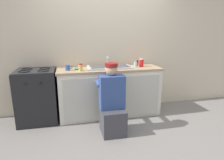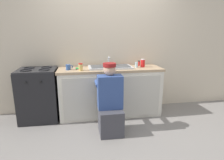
% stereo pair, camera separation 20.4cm
% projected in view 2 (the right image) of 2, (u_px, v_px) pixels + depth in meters
% --- Properties ---
extents(ground_plane, '(12.00, 12.00, 0.00)m').
position_uv_depth(ground_plane, '(113.00, 120.00, 3.41)').
color(ground_plane, gray).
extents(back_wall, '(6.00, 0.10, 2.50)m').
position_uv_depth(back_wall, '(107.00, 48.00, 3.73)').
color(back_wall, beige).
rests_on(back_wall, ground_plane).
extents(counter_cabinet, '(1.87, 0.62, 0.87)m').
position_uv_depth(counter_cabinet, '(110.00, 93.00, 3.58)').
color(counter_cabinet, silver).
rests_on(counter_cabinet, ground_plane).
extents(countertop, '(1.91, 0.62, 0.04)m').
position_uv_depth(countertop, '(110.00, 69.00, 3.48)').
color(countertop, tan).
rests_on(countertop, counter_cabinet).
extents(sink_double_basin, '(0.80, 0.44, 0.19)m').
position_uv_depth(sink_double_basin, '(110.00, 67.00, 3.47)').
color(sink_double_basin, silver).
rests_on(sink_double_basin, countertop).
extents(stove_range, '(0.66, 0.62, 0.95)m').
position_uv_depth(stove_range, '(39.00, 94.00, 3.37)').
color(stove_range, black).
rests_on(stove_range, ground_plane).
extents(plumber_person, '(0.42, 0.61, 1.10)m').
position_uv_depth(plumber_person, '(110.00, 105.00, 2.91)').
color(plumber_person, '#3F3F47').
rests_on(plumber_person, ground_plane).
extents(condiment_jar, '(0.07, 0.07, 0.13)m').
position_uv_depth(condiment_jar, '(81.00, 67.00, 3.21)').
color(condiment_jar, '#DBB760').
rests_on(condiment_jar, countertop).
extents(soda_cup_red, '(0.08, 0.08, 0.15)m').
position_uv_depth(soda_cup_red, '(143.00, 63.00, 3.55)').
color(soda_cup_red, red).
rests_on(soda_cup_red, countertop).
extents(coffee_mug, '(0.13, 0.08, 0.09)m').
position_uv_depth(coffee_mug, '(68.00, 67.00, 3.28)').
color(coffee_mug, '#335699').
rests_on(coffee_mug, countertop).
extents(water_glass, '(0.06, 0.06, 0.10)m').
position_uv_depth(water_glass, '(137.00, 65.00, 3.52)').
color(water_glass, '#ADC6CC').
rests_on(water_glass, countertop).
extents(spice_bottle_red, '(0.04, 0.04, 0.10)m').
position_uv_depth(spice_bottle_red, '(139.00, 63.00, 3.68)').
color(spice_bottle_red, red).
rests_on(spice_bottle_red, countertop).
extents(cell_phone, '(0.07, 0.14, 0.01)m').
position_uv_depth(cell_phone, '(78.00, 68.00, 3.40)').
color(cell_phone, black).
rests_on(cell_phone, countertop).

